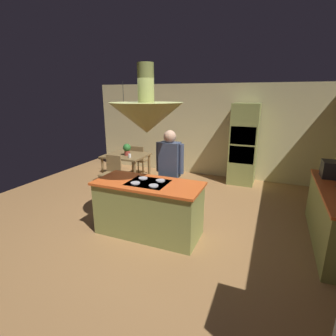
{
  "coord_description": "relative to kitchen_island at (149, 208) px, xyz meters",
  "views": [
    {
      "loc": [
        1.79,
        -3.69,
        2.28
      ],
      "look_at": [
        0.1,
        0.4,
        1.0
      ],
      "focal_mm": 27.49,
      "sensor_mm": 36.0,
      "label": 1
    }
  ],
  "objects": [
    {
      "name": "ground",
      "position": [
        0.0,
        0.2,
        -0.46
      ],
      "size": [
        8.16,
        8.16,
        0.0
      ],
      "primitive_type": "plane",
      "color": "#9E7042"
    },
    {
      "name": "wall_back",
      "position": [
        0.0,
        3.65,
        0.82
      ],
      "size": [
        6.8,
        0.1,
        2.55
      ],
      "primitive_type": "cube",
      "color": "beige",
      "rests_on": "ground"
    },
    {
      "name": "kitchen_island",
      "position": [
        0.0,
        0.0,
        0.0
      ],
      "size": [
        1.76,
        0.79,
        0.93
      ],
      "color": "#8C934C",
      "rests_on": "ground"
    },
    {
      "name": "oven_tower",
      "position": [
        1.1,
        3.24,
        0.57
      ],
      "size": [
        0.66,
        0.62,
        2.06
      ],
      "color": "#8C934C",
      "rests_on": "ground"
    },
    {
      "name": "dining_table",
      "position": [
        -1.7,
        2.1,
        0.2
      ],
      "size": [
        1.06,
        0.91,
        0.76
      ],
      "color": "olive",
      "rests_on": "ground"
    },
    {
      "name": "person_at_island",
      "position": [
        0.11,
        0.66,
        0.5
      ],
      "size": [
        0.53,
        0.22,
        1.67
      ],
      "color": "tan",
      "rests_on": "ground"
    },
    {
      "name": "range_hood",
      "position": [
        0.0,
        -0.0,
        1.5
      ],
      "size": [
        1.1,
        1.1,
        1.0
      ],
      "color": "#8C934C"
    },
    {
      "name": "pendant_light_over_table",
      "position": [
        -1.7,
        2.1,
        1.4
      ],
      "size": [
        0.32,
        0.32,
        0.82
      ],
      "color": "beige"
    },
    {
      "name": "chair_facing_island",
      "position": [
        -1.7,
        1.42,
        0.05
      ],
      "size": [
        0.4,
        0.4,
        0.87
      ],
      "color": "olive",
      "rests_on": "ground"
    },
    {
      "name": "chair_by_back_wall",
      "position": [
        -1.7,
        2.78,
        0.05
      ],
      "size": [
        0.4,
        0.4,
        0.87
      ],
      "rotation": [
        0.0,
        0.0,
        3.14
      ],
      "color": "olive",
      "rests_on": "ground"
    },
    {
      "name": "potted_plant_on_table",
      "position": [
        -1.64,
        2.05,
        0.47
      ],
      "size": [
        0.2,
        0.2,
        0.3
      ],
      "color": "#99382D",
      "rests_on": "dining_table"
    },
    {
      "name": "cup_on_table",
      "position": [
        -1.46,
        1.87,
        0.35
      ],
      "size": [
        0.07,
        0.07,
        0.09
      ],
      "primitive_type": "cylinder",
      "color": "white",
      "rests_on": "dining_table"
    }
  ]
}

